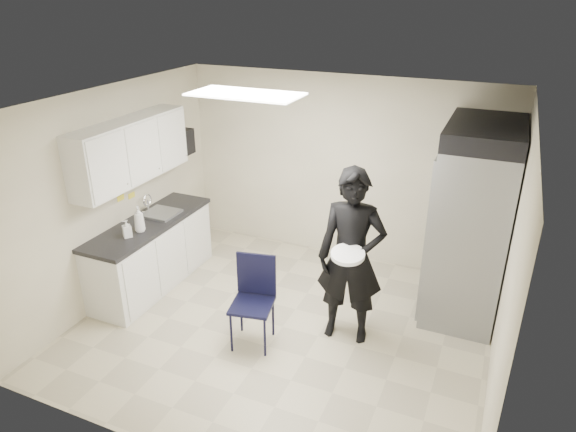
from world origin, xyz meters
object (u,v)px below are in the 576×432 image
at_px(lower_counter, 152,255).
at_px(folding_chair, 252,305).
at_px(man_tuxedo, 351,257).
at_px(commercial_fridge, 471,229).

relative_size(lower_counter, folding_chair, 1.94).
distance_m(folding_chair, man_tuxedo, 1.18).
bearing_deg(man_tuxedo, commercial_fridge, 37.41).
height_order(lower_counter, man_tuxedo, man_tuxedo).
relative_size(commercial_fridge, folding_chair, 2.14).
distance_m(lower_counter, folding_chair, 1.86).
relative_size(lower_counter, commercial_fridge, 0.90).
height_order(folding_chair, man_tuxedo, man_tuxedo).
xyz_separation_m(lower_counter, man_tuxedo, (2.67, -0.03, 0.56)).
bearing_deg(folding_chair, man_tuxedo, 20.63).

